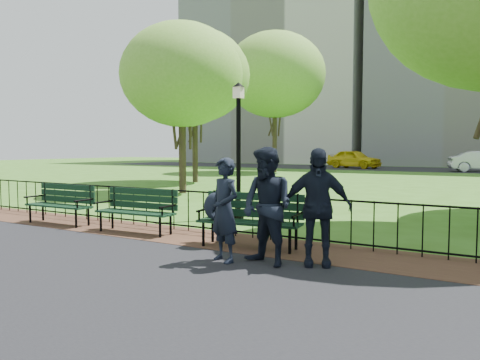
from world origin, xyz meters
The scene contains 17 objects.
ground centered at (0.00, 0.00, 0.00)m, with size 120.00×120.00×0.00m, color #376219.
asphalt_path centered at (0.00, -3.40, 0.01)m, with size 60.00×9.20×0.01m, color black.
dirt_strip centered at (0.00, 1.50, 0.01)m, with size 60.00×1.60×0.01m, color #362216.
far_street centered at (0.00, 35.00, 0.01)m, with size 70.00×9.00×0.01m, color black.
iron_fence centered at (0.00, 2.00, 0.50)m, with size 24.06×0.06×1.00m.
apartment_west centered at (-22.00, 48.00, 13.00)m, with size 22.00×15.00×26.00m, color beige.
park_bench_main centered at (-0.91, 1.14, 0.68)m, with size 1.96×0.83×1.08m.
park_bench_left_a centered at (-3.42, 1.32, 0.59)m, with size 1.84×0.68×1.03m.
park_bench_left_b centered at (-5.77, 1.25, 0.59)m, with size 1.83×0.61×1.03m.
lamppost centered at (-2.62, 4.15, 1.89)m, with size 0.31×0.31×3.46m.
tree_near_w centered at (-8.00, 8.78, 4.67)m, with size 4.83×4.83×6.73m.
tree_mid_w centered at (-11.01, 13.76, 5.54)m, with size 5.73×5.73×7.98m.
tree_far_w centered at (-11.87, 24.77, 7.08)m, with size 7.31×7.31×10.19m.
person_left centered at (-0.46, 0.11, 0.84)m, with size 0.60×0.40×1.65m, color black.
person_mid centered at (0.23, 0.25, 0.92)m, with size 0.89×0.46×1.82m, color black.
person_right centered at (0.88, 0.63, 0.92)m, with size 1.06×0.43×1.81m, color black.
taxi centered at (-8.82, 34.21, 0.82)m, with size 1.91×4.76×1.62m, color gold.
Camera 1 is at (3.50, -6.07, 1.83)m, focal length 35.00 mm.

